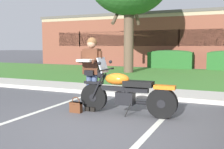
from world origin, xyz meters
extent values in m
plane|color=#4C4C51|center=(0.00, 0.00, 0.00)|extent=(140.00, 140.00, 0.00)
cube|color=#B7B2A8|center=(0.00, 2.83, 0.06)|extent=(60.00, 0.20, 0.12)
cube|color=#B7B2A8|center=(0.00, 3.68, 0.04)|extent=(60.00, 1.50, 0.08)
cube|color=#3D752D|center=(0.00, 8.73, 0.03)|extent=(60.00, 8.61, 0.06)
cube|color=silver|center=(-1.71, 0.20, 0.00)|extent=(0.14, 4.40, 0.01)
cube|color=silver|center=(1.05, 0.20, 0.00)|extent=(0.14, 4.40, 0.01)
cylinder|color=black|center=(-0.58, 0.88, 0.32)|extent=(0.64, 0.11, 0.64)
cylinder|color=black|center=(-0.58, 0.88, 0.32)|extent=(0.18, 0.12, 0.18)
cylinder|color=black|center=(1.02, 0.91, 0.32)|extent=(0.64, 0.19, 0.64)
cylinder|color=black|center=(1.02, 0.91, 0.32)|extent=(0.18, 0.20, 0.18)
cube|color=black|center=(-0.58, 0.88, 0.67)|extent=(0.44, 0.15, 0.06)
cube|color=orange|center=(1.07, 0.91, 0.66)|extent=(0.44, 0.21, 0.08)
cylinder|color=black|center=(-0.45, 0.81, 0.60)|extent=(0.31, 0.05, 0.58)
cylinder|color=black|center=(-0.45, 0.97, 0.60)|extent=(0.31, 0.05, 0.58)
sphere|color=black|center=(-0.41, 0.89, 0.86)|extent=(0.17, 0.17, 0.17)
cylinder|color=black|center=(-0.27, 0.89, 0.98)|extent=(0.04, 0.72, 0.03)
cylinder|color=black|center=(-0.27, 0.53, 0.98)|extent=(0.05, 0.10, 0.04)
cylinder|color=black|center=(-0.28, 1.25, 0.98)|extent=(0.05, 0.10, 0.04)
sphere|color=black|center=(-0.29, 0.59, 1.14)|extent=(0.08, 0.08, 0.08)
sphere|color=black|center=(-0.30, 1.19, 1.14)|extent=(0.08, 0.08, 0.08)
cube|color=#B2BCC6|center=(-0.35, 0.89, 1.08)|extent=(0.15, 0.36, 0.35)
cube|color=black|center=(0.17, 0.90, 0.56)|extent=(1.10, 0.12, 0.10)
ellipsoid|color=orange|center=(0.00, 0.89, 0.78)|extent=(0.57, 0.33, 0.26)
cube|color=black|center=(0.50, 0.90, 0.70)|extent=(0.64, 0.29, 0.12)
cube|color=black|center=(0.20, 0.90, 0.36)|extent=(0.40, 0.25, 0.28)
cylinder|color=black|center=(0.16, 0.90, 0.52)|extent=(0.18, 0.12, 0.21)
cylinder|color=black|center=(0.23, 0.90, 0.52)|extent=(0.18, 0.12, 0.21)
cylinder|color=black|center=(0.56, 1.04, 0.26)|extent=(0.60, 0.09, 0.08)
cylinder|color=black|center=(0.76, 1.05, 0.26)|extent=(0.60, 0.09, 0.08)
cylinder|color=black|center=(0.32, 0.74, 0.15)|extent=(0.12, 0.12, 0.30)
cube|color=black|center=(-0.58, 0.90, 0.05)|extent=(0.12, 0.25, 0.10)
cube|color=black|center=(-0.72, 0.89, 0.05)|extent=(0.12, 0.25, 0.10)
cylinder|color=#3D4C70|center=(-0.58, 0.92, 0.43)|extent=(0.14, 0.14, 0.86)
cylinder|color=#3D4C70|center=(-0.72, 0.91, 0.43)|extent=(0.14, 0.14, 0.86)
cube|color=#4C2819|center=(-0.65, 0.92, 1.15)|extent=(0.39, 0.24, 0.58)
cube|color=#4C2819|center=(-0.65, 0.92, 1.42)|extent=(0.31, 0.21, 0.06)
sphere|color=#A87A5B|center=(-0.65, 0.92, 1.56)|extent=(0.21, 0.21, 0.21)
sphere|color=brown|center=(-0.65, 0.93, 1.59)|extent=(0.23, 0.23, 0.23)
cube|color=black|center=(-0.64, 0.79, 0.90)|extent=(0.22, 0.11, 0.12)
cylinder|color=#4C2819|center=(-0.48, 0.77, 1.17)|extent=(0.11, 0.34, 0.09)
cylinder|color=#4C2819|center=(-0.80, 0.75, 1.17)|extent=(0.11, 0.34, 0.09)
cylinder|color=#4C2819|center=(-0.43, 0.91, 1.25)|extent=(0.10, 0.10, 0.28)
cylinder|color=#4C2819|center=(-0.87, 0.89, 1.25)|extent=(0.10, 0.10, 0.28)
cube|color=beige|center=(-0.64, 0.62, 1.19)|extent=(0.34, 0.34, 0.05)
cube|color=#562D19|center=(-0.89, 0.59, 0.12)|extent=(0.28, 0.12, 0.24)
cube|color=#562D19|center=(-0.89, 0.58, 0.22)|extent=(0.28, 0.13, 0.04)
torus|color=#562D19|center=(-0.89, 0.59, 0.26)|extent=(0.20, 0.02, 0.20)
cylinder|color=brown|center=(-2.93, 9.33, 1.69)|extent=(0.53, 0.53, 3.37)
cylinder|color=brown|center=(-2.52, 9.33, 3.24)|extent=(0.19, 0.98, 1.20)
cylinder|color=brown|center=(-3.60, 9.33, 3.30)|extent=(0.19, 1.45, 1.35)
cube|color=#235623|center=(-1.46, 13.19, 0.55)|extent=(2.88, 0.90, 1.10)
ellipsoid|color=#235623|center=(-1.46, 13.19, 1.10)|extent=(2.74, 0.84, 0.28)
cube|color=brown|center=(-1.09, 18.25, 1.87)|extent=(22.88, 8.50, 3.74)
cube|color=#998466|center=(-1.09, 14.04, 3.62)|extent=(22.88, 0.10, 0.24)
cube|color=#4C4742|center=(-1.09, 18.25, 3.84)|extent=(23.11, 8.59, 0.20)
cube|color=#1E282D|center=(-1.09, 14.03, 2.06)|extent=(19.45, 0.06, 1.10)
cube|color=brown|center=(-8.87, 14.02, 2.06)|extent=(0.08, 0.04, 1.20)
cube|color=brown|center=(-4.98, 14.02, 2.06)|extent=(0.08, 0.04, 1.20)
cube|color=brown|center=(-1.09, 14.02, 2.06)|extent=(0.08, 0.04, 1.20)
camera|label=1|loc=(2.34, -4.56, 1.51)|focal=43.27mm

